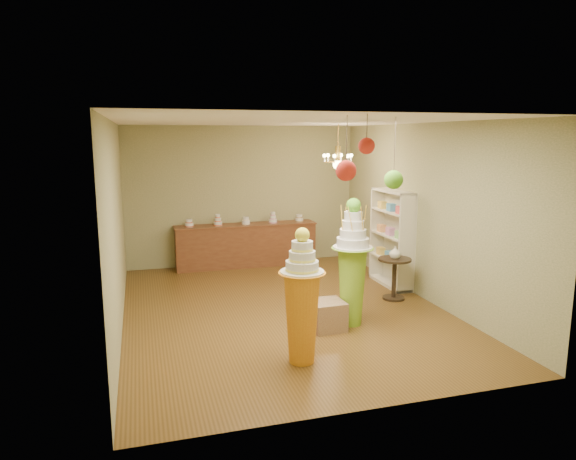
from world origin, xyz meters
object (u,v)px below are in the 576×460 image
object	(u,v)px
pedestal_green	(352,271)
round_table	(394,273)
pedestal_orange	(302,307)
sideboard	(246,244)

from	to	relation	value
pedestal_green	round_table	distance (m)	1.54
pedestal_orange	round_table	world-z (taller)	pedestal_orange
sideboard	round_table	bearing A→B (deg)	-56.44
pedestal_green	round_table	world-z (taller)	pedestal_green
pedestal_green	round_table	xyz separation A→B (m)	(1.18, 0.91, -0.36)
pedestal_green	round_table	bearing A→B (deg)	37.58
pedestal_green	pedestal_orange	bearing A→B (deg)	-136.99
pedestal_green	sideboard	xyz separation A→B (m)	(-0.79, 3.89, -0.35)
pedestal_green	sideboard	world-z (taller)	pedestal_green
pedestal_orange	sideboard	distance (m)	4.94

